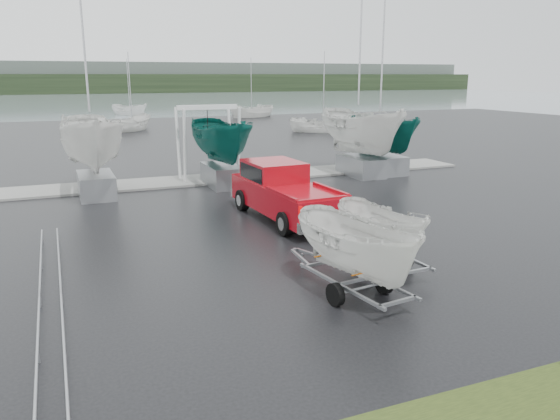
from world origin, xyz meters
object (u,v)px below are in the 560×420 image
object	(u,v)px
pickup_truck	(282,190)
trailer_hitched	(383,190)
boat_hoist	(208,132)
trailer_parked	(359,196)

from	to	relation	value
pickup_truck	trailer_hitched	distance (m)	6.97
pickup_truck	boat_hoist	xyz separation A→B (m)	(-0.62, 9.04, 1.52)
pickup_truck	trailer_hitched	size ratio (longest dim) A/B	1.52
pickup_truck	boat_hoist	world-z (taller)	boat_hoist
pickup_truck	boat_hoist	size ratio (longest dim) A/B	1.63
pickup_truck	boat_hoist	distance (m)	9.19
trailer_hitched	trailer_parked	size ratio (longest dim) A/B	0.88
boat_hoist	trailer_hitched	bearing A→B (deg)	-86.57
pickup_truck	trailer_parked	xyz separation A→B (m)	(-1.43, -8.44, 1.57)
trailer_parked	boat_hoist	distance (m)	17.50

